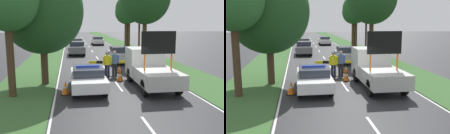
% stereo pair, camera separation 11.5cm
% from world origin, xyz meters
% --- Properties ---
extents(ground_plane, '(160.00, 160.00, 0.00)m').
position_xyz_m(ground_plane, '(0.00, 0.00, 0.00)').
color(ground_plane, '#28282B').
extents(lane_markings, '(7.40, 71.83, 0.01)m').
position_xyz_m(lane_markings, '(0.00, 17.28, 0.00)').
color(lane_markings, silver).
rests_on(lane_markings, ground).
extents(grass_verge_left, '(3.46, 120.00, 0.03)m').
position_xyz_m(grass_verge_left, '(-5.48, 20.00, 0.01)').
color(grass_verge_left, '#38602D').
rests_on(grass_verge_left, ground).
extents(grass_verge_right, '(3.46, 120.00, 0.03)m').
position_xyz_m(grass_verge_right, '(5.48, 20.00, 0.01)').
color(grass_verge_right, '#38602D').
rests_on(grass_verge_right, ground).
extents(police_car, '(1.86, 4.83, 1.43)m').
position_xyz_m(police_car, '(-1.87, 0.95, 0.71)').
color(police_car, white).
rests_on(police_car, ground).
extents(work_truck, '(2.09, 5.36, 3.33)m').
position_xyz_m(work_truck, '(1.87, 1.33, 1.10)').
color(work_truck, white).
rests_on(work_truck, ground).
extents(road_barrier, '(3.21, 0.08, 1.01)m').
position_xyz_m(road_barrier, '(0.10, 5.12, 0.84)').
color(road_barrier, black).
rests_on(road_barrier, ground).
extents(police_officer, '(0.63, 0.40, 1.75)m').
position_xyz_m(police_officer, '(-0.31, 4.12, 1.04)').
color(police_officer, '#191E38').
rests_on(police_officer, ground).
extents(pedestrian_civilian, '(0.65, 0.41, 1.81)m').
position_xyz_m(pedestrian_civilian, '(0.25, 4.37, 1.06)').
color(pedestrian_civilian, '#232326').
rests_on(pedestrian_civilian, ground).
extents(traffic_cone_near_police, '(0.51, 0.51, 0.71)m').
position_xyz_m(traffic_cone_near_police, '(-3.12, 0.17, 0.35)').
color(traffic_cone_near_police, black).
rests_on(traffic_cone_near_police, ground).
extents(traffic_cone_centre_front, '(0.39, 0.39, 0.54)m').
position_xyz_m(traffic_cone_centre_front, '(0.83, 5.63, 0.26)').
color(traffic_cone_centre_front, black).
rests_on(traffic_cone_centre_front, ground).
extents(traffic_cone_near_truck, '(0.35, 0.35, 0.49)m').
position_xyz_m(traffic_cone_near_truck, '(1.80, 5.62, 0.24)').
color(traffic_cone_near_truck, black).
rests_on(traffic_cone_near_truck, ground).
extents(traffic_cone_behind_barrier, '(0.46, 0.46, 0.64)m').
position_xyz_m(traffic_cone_behind_barrier, '(0.35, 2.81, 0.32)').
color(traffic_cone_behind_barrier, black).
rests_on(traffic_cone_behind_barrier, ground).
extents(traffic_cone_lane_edge, '(0.43, 0.43, 0.59)m').
position_xyz_m(traffic_cone_lane_edge, '(-0.88, 6.04, 0.29)').
color(traffic_cone_lane_edge, black).
rests_on(traffic_cone_lane_edge, ground).
extents(queued_car_sedan_silver, '(1.76, 3.93, 1.54)m').
position_xyz_m(queued_car_sedan_silver, '(1.68, 10.19, 0.78)').
color(queued_car_sedan_silver, '#B2B2B7').
rests_on(queued_car_sedan_silver, ground).
extents(queued_car_suv_grey, '(1.81, 4.05, 1.56)m').
position_xyz_m(queued_car_suv_grey, '(-2.07, 16.87, 0.79)').
color(queued_car_suv_grey, slate).
rests_on(queued_car_suv_grey, ground).
extents(queued_car_sedan_black, '(1.87, 4.29, 1.45)m').
position_xyz_m(queued_car_sedan_black, '(-1.97, 23.35, 0.77)').
color(queued_car_sedan_black, black).
rests_on(queued_car_sedan_black, ground).
extents(queued_car_van_white, '(1.75, 4.38, 1.33)m').
position_xyz_m(queued_car_van_white, '(1.66, 29.62, 0.71)').
color(queued_car_van_white, silver).
rests_on(queued_car_van_white, ground).
extents(roadside_tree_near_right, '(3.48, 3.48, 7.22)m').
position_xyz_m(roadside_tree_near_right, '(4.77, 19.99, 5.35)').
color(roadside_tree_near_right, '#42301E').
rests_on(roadside_tree_near_right, ground).
extents(roadside_tree_mid_right, '(4.89, 4.89, 7.03)m').
position_xyz_m(roadside_tree_mid_right, '(-4.39, 2.68, 4.46)').
color(roadside_tree_mid_right, '#42301E').
rests_on(roadside_tree_mid_right, ground).
extents(roadside_tree_far_left, '(2.83, 2.83, 6.44)m').
position_xyz_m(roadside_tree_far_left, '(4.41, 20.02, 4.89)').
color(roadside_tree_far_left, '#42301E').
rests_on(roadside_tree_far_left, ground).
extents(utility_pole, '(1.20, 0.20, 7.08)m').
position_xyz_m(utility_pole, '(4.30, 12.98, 3.66)').
color(utility_pole, '#473828').
rests_on(utility_pole, ground).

